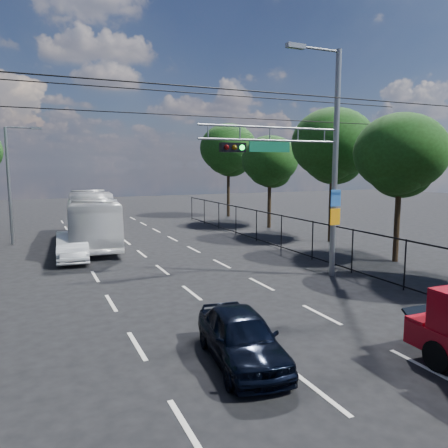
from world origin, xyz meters
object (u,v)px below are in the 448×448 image
navy_hatchback (241,337)px  white_bus (92,218)px  signal_mast (312,154)px  white_van (73,246)px

navy_hatchback → white_bus: 18.60m
signal_mast → white_van: bearing=138.2°
signal_mast → white_van: 12.70m
white_bus → white_van: 4.96m
navy_hatchback → white_bus: bearing=101.4°
signal_mast → navy_hatchback: 9.76m
navy_hatchback → white_van: bearing=108.8°
navy_hatchback → white_van: (-2.67, 13.91, 0.05)m
white_bus → white_van: (-1.56, -4.63, -0.87)m
signal_mast → white_bus: (-7.28, 12.53, -3.66)m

